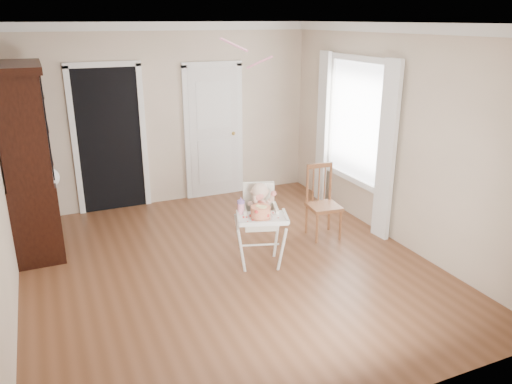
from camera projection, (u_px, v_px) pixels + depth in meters
name	position (u px, v px, depth m)	size (l,w,h in m)	color
floor	(229.00, 267.00, 5.82)	(5.00, 5.00, 0.00)	brown
ceiling	(224.00, 23.00, 4.93)	(5.00, 5.00, 0.00)	white
wall_back	(169.00, 116.00, 7.54)	(4.50, 4.50, 0.00)	beige
wall_right	(395.00, 136.00, 6.23)	(5.00, 5.00, 0.00)	beige
crown_molding	(224.00, 29.00, 4.95)	(4.50, 5.00, 0.12)	white
doorway	(110.00, 137.00, 7.26)	(1.06, 0.05, 2.22)	black
closet_door	(214.00, 133.00, 7.89)	(0.96, 0.09, 2.13)	white
window_right	(354.00, 129.00, 6.91)	(0.13, 1.84, 2.30)	white
high_chair	(260.00, 216.00, 5.70)	(0.74, 0.83, 0.98)	white
baby	(260.00, 203.00, 5.67)	(0.28, 0.27, 0.46)	beige
cake	(261.00, 212.00, 5.44)	(0.28, 0.28, 0.13)	silver
sippy_cup	(241.00, 207.00, 5.54)	(0.08, 0.08, 0.20)	pink
china_cabinet	(29.00, 160.00, 5.97)	(0.60, 1.34, 2.27)	black
dining_chair	(323.00, 204.00, 6.53)	(0.43, 0.43, 0.96)	brown
streamer	(233.00, 45.00, 5.97)	(0.03, 0.50, 0.02)	pink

